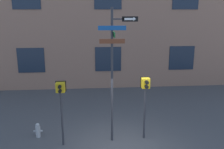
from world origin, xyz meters
TOP-DOWN VIEW (x-y plane):
  - street_sign_pole at (-0.26, 0.76)m, footprint 1.40×0.92m
  - pedestrian_signal_left at (-2.18, 0.55)m, footprint 0.38×0.40m
  - pedestrian_signal_right at (0.95, 0.83)m, footprint 0.36×0.40m
  - fire_hydrant at (-3.25, 1.28)m, footprint 0.35×0.19m

SIDE VIEW (x-z plane):
  - fire_hydrant at x=-3.25m, z-range -0.01..0.58m
  - pedestrian_signal_left at x=-2.18m, z-range 0.69..3.16m
  - pedestrian_signal_right at x=0.95m, z-range 0.70..3.19m
  - street_sign_pole at x=-0.26m, z-range 0.48..5.52m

